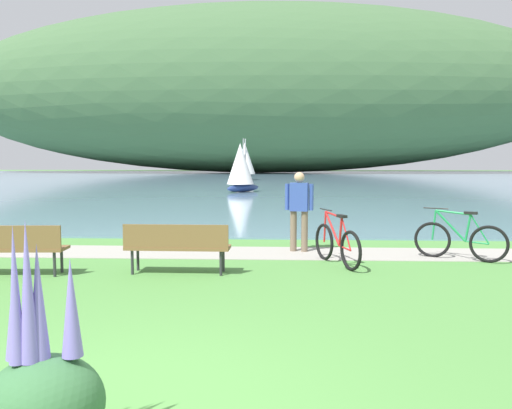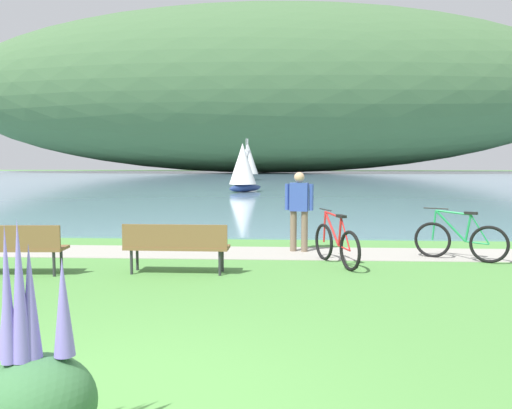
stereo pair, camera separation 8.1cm
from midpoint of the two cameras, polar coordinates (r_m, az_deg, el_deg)
bay_water at (r=52.69m, az=1.63°, el=2.79°), size 180.00×80.00×0.04m
distant_hillside at (r=81.66m, az=0.95°, el=12.54°), size 98.76×28.00×25.54m
shoreline_path at (r=11.00m, az=-3.78°, el=-5.32°), size 60.00×1.50×0.01m
park_bench_near_camera at (r=8.99m, az=-8.54°, el=-4.33°), size 1.81×0.50×0.88m
park_bench_further_along at (r=9.71m, az=-25.29°, el=-4.07°), size 1.83×0.59×0.88m
bicycle_leaning_near_bench at (r=9.77m, az=9.08°, el=-4.33°), size 0.70×1.67×1.01m
bicycle_beside_path at (r=10.89m, az=21.80°, el=-3.68°), size 1.58×0.90×1.01m
person_at_shoreline at (r=11.02m, az=4.99°, el=-0.21°), size 0.60×0.29×1.71m
echium_bush_closest_to_camera at (r=3.91m, az=-22.69°, el=-18.51°), size 0.80×0.80×1.59m
sailboat_mid_bay at (r=50.22m, az=-0.89°, el=4.87°), size 2.36×3.53×4.01m
sailboat_toward_hillside at (r=31.26m, az=-1.37°, el=4.17°), size 2.44×2.68×3.23m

